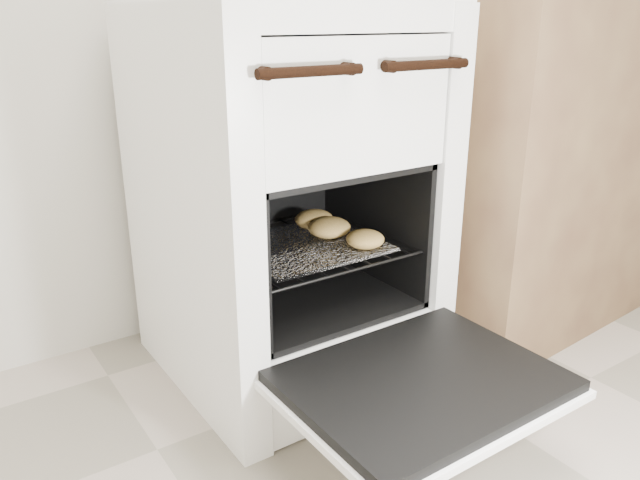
# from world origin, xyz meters

# --- Properties ---
(stove) EXTENTS (0.57, 0.64, 0.88)m
(stove) POSITION_xyz_m (0.08, 1.18, 0.43)
(stove) COLOR white
(stove) RESTS_ON ground
(oven_door) EXTENTS (0.52, 0.40, 0.04)m
(oven_door) POSITION_xyz_m (0.08, 0.70, 0.19)
(oven_door) COLOR black
(oven_door) RESTS_ON stove
(oven_rack) EXTENTS (0.42, 0.40, 0.01)m
(oven_rack) POSITION_xyz_m (0.08, 1.12, 0.35)
(oven_rack) COLOR black
(oven_rack) RESTS_ON stove
(foil_sheet) EXTENTS (0.33, 0.29, 0.01)m
(foil_sheet) POSITION_xyz_m (0.08, 1.10, 0.35)
(foil_sheet) COLOR white
(foil_sheet) RESTS_ON oven_rack
(baked_rolls) EXTENTS (0.15, 0.29, 0.05)m
(baked_rolls) POSITION_xyz_m (0.16, 1.11, 0.38)
(baked_rolls) COLOR #D8AE56
(baked_rolls) RESTS_ON foil_sheet
(counter) EXTENTS (0.93, 0.66, 0.89)m
(counter) POSITION_xyz_m (0.87, 1.13, 0.45)
(counter) COLOR brown
(counter) RESTS_ON ground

